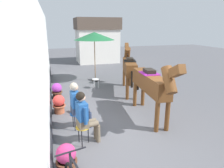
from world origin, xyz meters
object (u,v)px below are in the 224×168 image
(flower_planter_inner_far, at_px, (59,104))
(spare_stool_white, at_px, (96,80))
(saddled_horse_far, at_px, (129,66))
(flower_planter_farthest, at_px, (57,90))
(seated_visitor_near, at_px, (85,115))
(seated_visitor_far, at_px, (78,103))
(saddled_horse_near, at_px, (152,84))
(flower_planter_nearest, at_px, (66,158))
(satchel_bag, at_px, (75,110))
(cafe_parasol, at_px, (94,36))

(flower_planter_inner_far, height_order, spare_stool_white, flower_planter_inner_far)
(saddled_horse_far, distance_m, flower_planter_farthest, 3.27)
(flower_planter_inner_far, distance_m, spare_stool_white, 2.99)
(saddled_horse_far, distance_m, spare_stool_white, 1.76)
(seated_visitor_near, height_order, seated_visitor_far, same)
(saddled_horse_near, distance_m, flower_planter_nearest, 3.40)
(seated_visitor_far, relative_size, flower_planter_nearest, 2.17)
(seated_visitor_near, bearing_deg, satchel_bag, 91.67)
(saddled_horse_far, xyz_separation_m, flower_planter_farthest, (-3.17, -0.05, -0.82))
(flower_planter_farthest, xyz_separation_m, cafe_parasol, (2.08, 2.22, 2.03))
(seated_visitor_near, relative_size, flower_planter_nearest, 2.17)
(flower_planter_inner_far, xyz_separation_m, flower_planter_farthest, (-0.02, 1.52, 0.00))
(saddled_horse_near, distance_m, satchel_bag, 2.75)
(seated_visitor_near, bearing_deg, seated_visitor_far, 94.13)
(seated_visitor_near, height_order, flower_planter_nearest, seated_visitor_near)
(seated_visitor_near, xyz_separation_m, saddled_horse_far, (2.60, 3.68, 0.38))
(cafe_parasol, bearing_deg, seated_visitor_near, -104.51)
(flower_planter_inner_far, bearing_deg, cafe_parasol, 61.13)
(seated_visitor_far, distance_m, flower_planter_farthest, 2.87)
(seated_visitor_far, relative_size, flower_planter_inner_far, 2.17)
(saddled_horse_far, relative_size, satchel_bag, 10.42)
(seated_visitor_near, distance_m, seated_visitor_far, 0.84)
(satchel_bag, bearing_deg, flower_planter_farthest, -9.62)
(saddled_horse_near, bearing_deg, satchel_bag, 154.50)
(flower_planter_farthest, relative_size, satchel_bag, 2.29)
(saddled_horse_far, relative_size, flower_planter_inner_far, 4.56)
(spare_stool_white, bearing_deg, seated_visitor_far, -109.51)
(seated_visitor_far, distance_m, saddled_horse_far, 3.91)
(saddled_horse_near, distance_m, saddled_horse_far, 2.85)
(cafe_parasol, relative_size, spare_stool_white, 5.61)
(saddled_horse_near, height_order, flower_planter_inner_far, saddled_horse_near)
(seated_visitor_far, bearing_deg, cafe_parasol, 72.56)
(flower_planter_farthest, bearing_deg, seated_visitor_near, -81.14)
(flower_planter_farthest, bearing_deg, flower_planter_nearest, -89.63)
(saddled_horse_far, height_order, cafe_parasol, cafe_parasol)
(saddled_horse_near, distance_m, cafe_parasol, 5.19)
(seated_visitor_far, xyz_separation_m, saddled_horse_near, (2.29, 0.01, 0.38))
(saddled_horse_far, xyz_separation_m, satchel_bag, (-2.66, -1.74, -1.06))
(seated_visitor_near, xyz_separation_m, seated_visitor_far, (-0.06, 0.84, 0.00))
(seated_visitor_far, height_order, cafe_parasol, cafe_parasol)
(satchel_bag, bearing_deg, spare_stool_white, -53.18)
(seated_visitor_near, xyz_separation_m, flower_planter_nearest, (-0.54, -0.94, -0.44))
(flower_planter_nearest, bearing_deg, seated_visitor_near, 60.30)
(seated_visitor_far, bearing_deg, flower_planter_nearest, -104.98)
(saddled_horse_far, bearing_deg, flower_planter_inner_far, -153.52)
(saddled_horse_far, xyz_separation_m, spare_stool_white, (-1.36, 0.83, -0.76))
(flower_planter_farthest, bearing_deg, satchel_bag, -73.23)
(seated_visitor_far, bearing_deg, spare_stool_white, 70.49)
(cafe_parasol, xyz_separation_m, satchel_bag, (-1.57, -3.91, -2.26))
(seated_visitor_near, bearing_deg, saddled_horse_near, 20.80)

